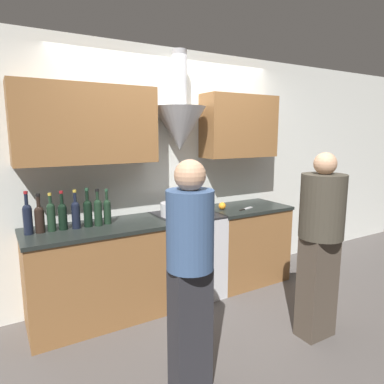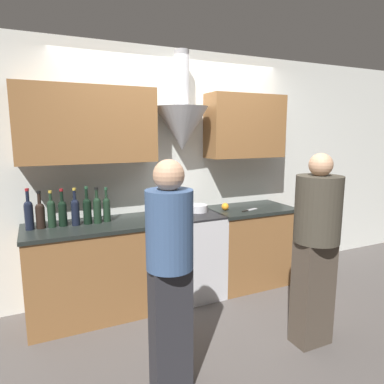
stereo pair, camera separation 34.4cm
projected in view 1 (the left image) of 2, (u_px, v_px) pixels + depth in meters
The scene contains 19 objects.
ground_plane at pixel (203, 307), 3.44m from camera, with size 12.00×12.00×0.00m, color #4C4744.
wall_back at pixel (170, 158), 3.67m from camera, with size 8.40×0.54×2.60m.
counter_left at pixel (99, 273), 3.17m from camera, with size 1.28×0.62×0.89m.
counter_right at pixel (244, 243), 4.03m from camera, with size 0.94×0.62×0.89m.
stove_range at pixel (187, 254), 3.64m from camera, with size 0.64×0.60×0.89m.
wine_bottle_0 at pixel (28, 217), 2.84m from camera, with size 0.08×0.08×0.37m.
wine_bottle_1 at pixel (39, 217), 2.89m from camera, with size 0.08×0.08×0.34m.
wine_bottle_2 at pixel (51, 215), 2.93m from camera, with size 0.07×0.07×0.33m.
wine_bottle_3 at pixel (63, 215), 2.98m from camera, with size 0.08×0.08×0.34m.
wine_bottle_4 at pixel (76, 213), 3.02m from camera, with size 0.07×0.07×0.35m.
wine_bottle_5 at pixel (88, 212), 3.07m from camera, with size 0.08×0.08×0.35m.
wine_bottle_6 at pixel (98, 211), 3.11m from camera, with size 0.07×0.07×0.34m.
wine_bottle_7 at pixel (107, 210), 3.18m from camera, with size 0.07×0.07×0.33m.
stock_pot at pixel (174, 209), 3.50m from camera, with size 0.28×0.28×0.13m.
mixing_bowl at pixel (196, 208), 3.68m from camera, with size 0.20×0.20×0.08m.
orange_fruit at pixel (222, 206), 3.78m from camera, with size 0.08×0.08×0.08m.
chefs_knife at pixel (246, 209), 3.81m from camera, with size 0.23×0.10×0.01m.
person_foreground_left at pixel (190, 267), 2.21m from camera, with size 0.31×0.31×1.57m.
person_foreground_right at pixel (320, 239), 2.82m from camera, with size 0.36×0.36×1.58m.
Camera 1 is at (-1.72, -2.70, 1.73)m, focal length 32.00 mm.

